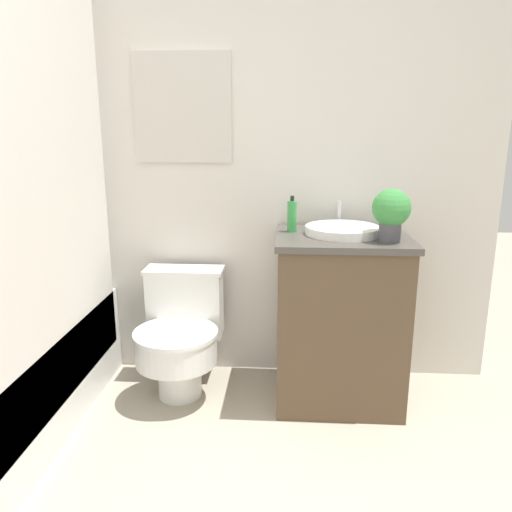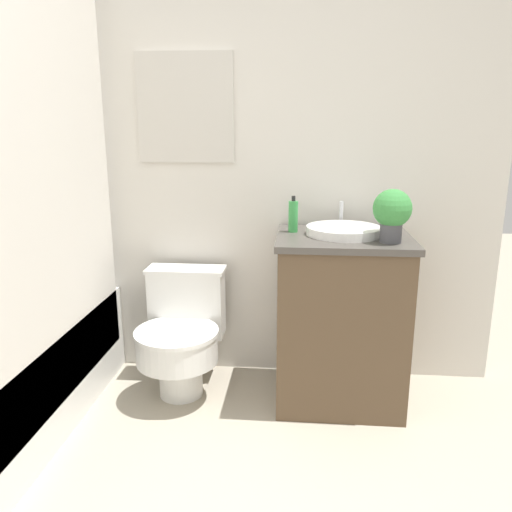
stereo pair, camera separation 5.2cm
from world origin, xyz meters
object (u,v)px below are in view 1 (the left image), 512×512
Objects in this scene: soap_bottle at (292,216)px; toilet at (180,333)px; potted_plant at (391,211)px; sink at (342,230)px.

toilet is at bearing -173.72° from soap_bottle.
soap_bottle is 0.74× the size of potted_plant.
sink is 0.26m from potted_plant.
sink reaches higher than toilet.
sink is 1.65× the size of potted_plant.
potted_plant is (0.19, -0.14, 0.11)m from sink.
sink is 2.22× the size of soap_bottle.
potted_plant is at bearing -23.76° from soap_bottle.
soap_bottle reaches higher than sink.
toilet is at bearing -179.03° from sink.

